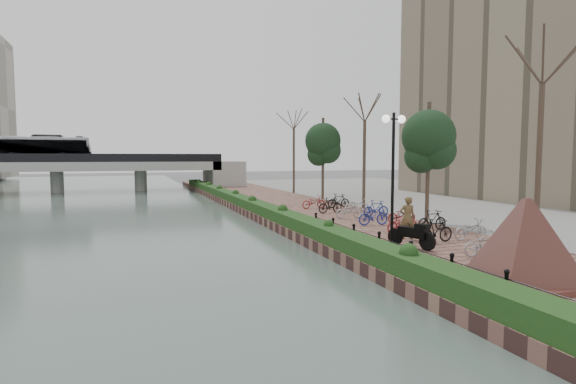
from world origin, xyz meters
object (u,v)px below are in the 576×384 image
granite_monument (525,240)px  lamppost (393,151)px  motorcycle (411,233)px  pedestrian (407,218)px

granite_monument → lamppost: lamppost is taller
motorcycle → pedestrian: bearing=39.5°
lamppost → pedestrian: bearing=38.1°
motorcycle → pedestrian: 2.00m
lamppost → motorcycle: (0.57, -0.48, -3.20)m
granite_monument → pedestrian: 7.02m
lamppost → pedestrian: lamppost is taller
lamppost → motorcycle: lamppost is taller
motorcycle → pedestrian: size_ratio=0.98×
motorcycle → pedestrian: (0.99, 1.70, 0.36)m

